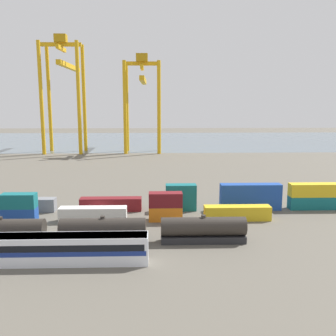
{
  "coord_description": "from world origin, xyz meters",
  "views": [
    {
      "loc": [
        11.28,
        -70.11,
        21.17
      ],
      "look_at": [
        13.99,
        16.64,
        6.17
      ],
      "focal_mm": 40.51,
      "sensor_mm": 36.0,
      "label": 1
    }
  ],
  "objects_px": {
    "shipping_container_2": "(20,215)",
    "shipping_container_4": "(93,214)",
    "freight_tank_row": "(52,231)",
    "shipping_container_16": "(319,202)",
    "gantry_crane_west": "(64,81)",
    "gantry_crane_central": "(143,92)"
  },
  "relations": [
    {
      "from": "freight_tank_row",
      "to": "shipping_container_2",
      "type": "height_order",
      "value": "freight_tank_row"
    },
    {
      "from": "freight_tank_row",
      "to": "shipping_container_16",
      "type": "bearing_deg",
      "value": 20.1
    },
    {
      "from": "gantry_crane_west",
      "to": "gantry_crane_central",
      "type": "height_order",
      "value": "gantry_crane_west"
    },
    {
      "from": "gantry_crane_central",
      "to": "shipping_container_16",
      "type": "bearing_deg",
      "value": -67.6
    },
    {
      "from": "shipping_container_2",
      "to": "gantry_crane_west",
      "type": "relative_size",
      "value": 0.12
    },
    {
      "from": "gantry_crane_west",
      "to": "freight_tank_row",
      "type": "bearing_deg",
      "value": -78.22
    },
    {
      "from": "gantry_crane_west",
      "to": "gantry_crane_central",
      "type": "relative_size",
      "value": 1.18
    },
    {
      "from": "shipping_container_2",
      "to": "shipping_container_4",
      "type": "height_order",
      "value": "same"
    },
    {
      "from": "freight_tank_row",
      "to": "shipping_container_2",
      "type": "distance_m",
      "value": 14.11
    },
    {
      "from": "shipping_container_4",
      "to": "gantry_crane_west",
      "type": "xyz_separation_m",
      "value": [
        -27.47,
        100.01,
        28.77
      ]
    },
    {
      "from": "freight_tank_row",
      "to": "shipping_container_4",
      "type": "relative_size",
      "value": 4.86
    },
    {
      "from": "shipping_container_16",
      "to": "gantry_crane_central",
      "type": "relative_size",
      "value": 0.29
    },
    {
      "from": "shipping_container_16",
      "to": "gantry_crane_west",
      "type": "xyz_separation_m",
      "value": [
        -71.69,
        93.25,
        28.77
      ]
    },
    {
      "from": "freight_tank_row",
      "to": "gantry_crane_west",
      "type": "xyz_separation_m",
      "value": [
        -23.15,
        111.02,
        28.05
      ]
    },
    {
      "from": "freight_tank_row",
      "to": "shipping_container_16",
      "type": "xyz_separation_m",
      "value": [
        48.54,
        17.77,
        -0.72
      ]
    },
    {
      "from": "shipping_container_2",
      "to": "shipping_container_16",
      "type": "xyz_separation_m",
      "value": [
        57.33,
        6.76,
        0.0
      ]
    },
    {
      "from": "freight_tank_row",
      "to": "gantry_crane_central",
      "type": "relative_size",
      "value": 1.43
    },
    {
      "from": "shipping_container_2",
      "to": "shipping_container_16",
      "type": "height_order",
      "value": "same"
    },
    {
      "from": "freight_tank_row",
      "to": "shipping_container_4",
      "type": "distance_m",
      "value": 11.85
    },
    {
      "from": "shipping_container_4",
      "to": "shipping_container_16",
      "type": "bearing_deg",
      "value": 8.69
    },
    {
      "from": "shipping_container_2",
      "to": "shipping_container_4",
      "type": "distance_m",
      "value": 13.11
    },
    {
      "from": "gantry_crane_central",
      "to": "shipping_container_4",
      "type": "bearing_deg",
      "value": -93.27
    }
  ]
}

